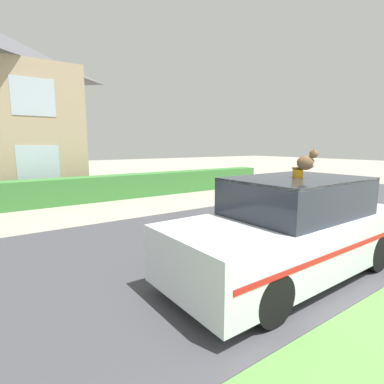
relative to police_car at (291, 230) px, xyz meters
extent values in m
cube|color=#424247|center=(-0.58, 1.90, -0.74)|extent=(28.00, 5.96, 0.01)
cube|color=#3D7F38|center=(-0.03, 8.22, -0.29)|extent=(14.90, 0.79, 0.91)
cylinder|color=black|center=(-1.35, 0.71, -0.42)|extent=(0.64, 0.21, 0.63)
cylinder|color=black|center=(-1.33, -0.74, -0.42)|extent=(0.64, 0.21, 0.63)
cylinder|color=black|center=(1.27, 0.74, -0.42)|extent=(0.64, 0.21, 0.63)
cylinder|color=black|center=(1.29, -0.71, -0.42)|extent=(0.64, 0.21, 0.63)
cube|color=silver|center=(-0.03, 0.00, -0.16)|extent=(4.24, 1.71, 0.80)
cube|color=#232833|center=(0.09, 0.00, 0.53)|extent=(2.10, 1.51, 0.58)
cube|color=silver|center=(0.09, 0.00, 0.80)|extent=(2.10, 1.51, 0.04)
cube|color=red|center=(-0.04, 0.83, -0.10)|extent=(4.01, 0.06, 0.07)
cube|color=red|center=(-0.02, -0.83, -0.10)|extent=(4.01, 0.06, 0.07)
cylinder|color=orange|center=(0.09, 0.00, 0.88)|extent=(0.16, 0.16, 0.12)
ellipsoid|color=brown|center=(0.09, -0.13, 1.05)|extent=(0.29, 0.31, 0.22)
ellipsoid|color=beige|center=(0.14, -0.20, 1.03)|extent=(0.12, 0.11, 0.12)
sphere|color=brown|center=(0.15, -0.21, 1.18)|extent=(0.13, 0.13, 0.13)
cone|color=brown|center=(0.12, -0.23, 1.24)|extent=(0.05, 0.05, 0.05)
cone|color=brown|center=(0.18, -0.19, 1.24)|extent=(0.05, 0.05, 0.05)
cylinder|color=brown|center=(0.11, 0.00, 0.96)|extent=(0.15, 0.19, 0.04)
cube|color=silver|center=(-2.23, 9.16, 0.66)|extent=(1.40, 0.02, 1.30)
cube|color=silver|center=(-2.23, 9.16, 2.97)|extent=(1.40, 0.02, 1.30)
camera|label=1|loc=(-3.89, -2.83, 1.32)|focal=28.00mm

